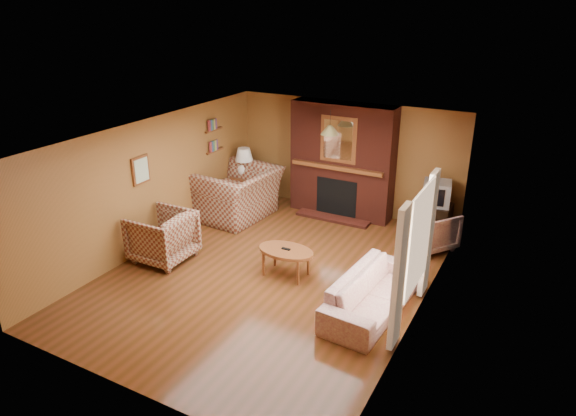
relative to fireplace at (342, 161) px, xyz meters
The scene contains 20 objects.
floor 3.21m from the fireplace, 90.00° to the right, with size 6.50×6.50×0.00m, color #4C2A10.
ceiling 3.22m from the fireplace, 90.00° to the right, with size 6.50×6.50×0.00m, color white.
wall_back 0.27m from the fireplace, 90.00° to the left, with size 6.50×6.50×0.00m, color #995C2F.
wall_front 6.23m from the fireplace, 90.00° to the right, with size 6.50×6.50×0.00m, color #995C2F.
wall_left 3.89m from the fireplace, 129.95° to the right, with size 6.50×6.50×0.00m, color #995C2F.
wall_right 3.89m from the fireplace, 50.05° to the right, with size 6.50×6.50×0.00m, color #995C2F.
fireplace is the anchor object (origin of this frame).
window_right 4.02m from the fireplace, 52.40° to the right, with size 0.10×1.85×2.00m.
bookshelf 2.72m from the fireplace, 156.05° to the right, with size 0.09×0.55×0.71m.
botanical_print 4.12m from the fireplace, 126.90° to the right, with size 0.05×0.40×0.50m.
pendant_light 1.07m from the fireplace, 90.00° to the right, with size 0.36×0.36×0.48m.
plaid_loveseat 2.30m from the fireplace, 146.88° to the right, with size 1.62×1.42×1.05m, color #602819.
plaid_armchair 4.04m from the fireplace, 119.38° to the right, with size 0.96×0.99×0.90m, color #602819.
floral_sofa 3.86m from the fireplace, 59.60° to the right, with size 2.07×0.81×0.61m, color beige.
floral_armchair 2.39m from the fireplace, 19.25° to the right, with size 0.80×0.82×0.75m, color beige.
coffee_table 3.03m from the fireplace, 85.09° to the right, with size 0.97×0.60×0.50m.
side_table 2.33m from the fireplace, 165.71° to the right, with size 0.49×0.49×0.66m, color brown.
table_lamp 2.17m from the fireplace, 165.71° to the right, with size 0.40×0.40×0.66m.
tv_stand 2.23m from the fireplace, ahead, with size 0.61×0.55×0.66m, color black.
crt_tv 2.08m from the fireplace, ahead, with size 0.59×0.59×0.47m.
Camera 1 is at (3.90, -6.64, 4.36)m, focal length 32.00 mm.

